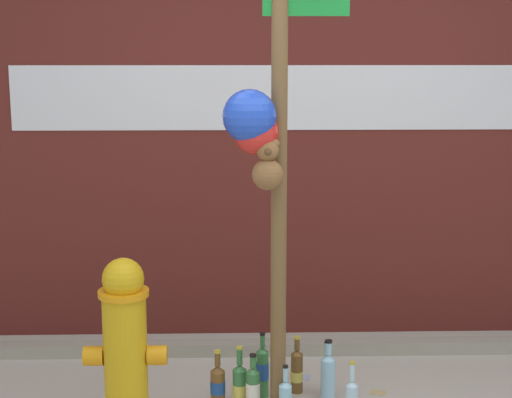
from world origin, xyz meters
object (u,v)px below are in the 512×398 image
Objects in this scene: bottle_5 at (262,371)px; bottle_6 at (326,374)px; fire_hydrant at (125,343)px; bottle_3 at (218,385)px; bottle_4 at (240,387)px; bottle_0 at (297,371)px; memorial_post at (264,108)px; bottle_8 at (328,377)px; bottle_2 at (253,390)px.

bottle_5 reaches higher than bottle_6.
bottle_3 is at bearing 24.03° from fire_hydrant.
bottle_0 is at bearing 32.61° from bottle_4.
memorial_post is 8.00× the size of bottle_3.
bottle_8 is (0.16, -0.15, 0.02)m from bottle_0.
fire_hydrant is 0.72m from bottle_2.
bottle_4 is at bearing -129.80° from bottle_5.
bottle_4 is at bearing 140.52° from memorial_post.
bottle_3 is 0.28m from bottle_5.
bottle_8 reaches higher than bottle_3.
bottle_3 is at bearing -167.61° from bottle_6.
memorial_post reaches higher than bottle_4.
bottle_6 is at bearing 88.27° from bottle_8.
bottle_8 is (0.48, 0.06, 0.02)m from bottle_4.
bottle_3 is 1.01× the size of bottle_6.
bottle_5 is (0.70, 0.33, -0.29)m from fire_hydrant.
bottle_0 is 0.96× the size of bottle_2.
memorial_post is 7.84× the size of bottle_0.
fire_hydrant is 0.68m from bottle_4.
bottle_3 is at bearing 150.69° from bottle_2.
memorial_post is 7.54× the size of bottle_2.
fire_hydrant is 2.59× the size of bottle_2.
bottle_2 is (-0.25, -0.28, 0.01)m from bottle_0.
fire_hydrant reaches higher than bottle_6.
memorial_post is at bearing -90.92° from bottle_5.
fire_hydrant is 1.15m from bottle_6.
bottle_6 is 0.88× the size of bottle_8.
bottle_0 is (0.20, 0.31, -1.48)m from memorial_post.
bottle_5 is at bearing -179.31° from bottle_6.
bottle_0 reaches higher than bottle_6.
memorial_post is 2.91× the size of fire_hydrant.
fire_hydrant is 1.12m from bottle_8.
bottle_2 is 0.21m from bottle_3.
bottle_5 is (-0.19, -0.05, 0.02)m from bottle_0.
bottle_8 is (0.36, 0.16, -1.46)m from memorial_post.
bottle_2 is 0.11m from bottle_4.
memorial_post is 1.49m from bottle_4.
memorial_post is 7.31× the size of bottle_4.
fire_hydrant is 2.78× the size of bottle_6.
memorial_post is 1.51m from bottle_8.
bottle_3 is 0.89× the size of bottle_8.
bottle_4 is 0.50m from bottle_6.
bottle_2 is (0.64, 0.10, -0.30)m from fire_hydrant.
bottle_5 is 0.36m from bottle_8.
bottle_6 is at bearing 29.80° from bottle_2.
memorial_post is at bearing -39.48° from bottle_4.
fire_hydrant is at bearing -162.68° from bottle_4.
fire_hydrant is at bearing -167.22° from bottle_8.
bottle_4 is 1.11× the size of bottle_6.
memorial_post is 1.53m from bottle_0.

